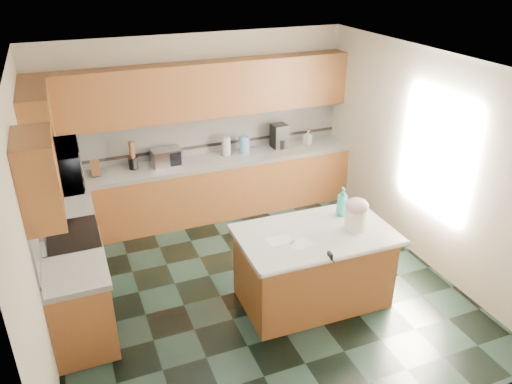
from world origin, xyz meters
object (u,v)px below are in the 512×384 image
treat_jar (356,219)px  coffee_maker (279,136)px  island_base (313,269)px  island_top (315,234)px  soap_bottle_island (342,201)px  knife_block (95,167)px  toaster_oven (166,157)px

treat_jar → coffee_maker: coffee_maker is taller
island_base → island_top: size_ratio=0.94×
soap_bottle_island → knife_block: 3.41m
island_base → coffee_maker: (0.70, 2.53, 0.68)m
toaster_oven → treat_jar: bearing=-62.9°
treat_jar → soap_bottle_island: size_ratio=0.71×
island_base → treat_jar: bearing=-10.3°
treat_jar → island_top: bearing=178.3°
treat_jar → knife_block: bearing=144.1°
soap_bottle_island → island_top: bearing=-138.5°
treat_jar → knife_block: 3.63m
knife_block → toaster_oven: knife_block is taller
island_base → island_top: island_top is taller
soap_bottle_island → knife_block: soap_bottle_island is taller
island_base → knife_block: size_ratio=7.07×
island_base → island_top: bearing=-88.8°
island_base → toaster_oven: toaster_oven is taller
treat_jar → toaster_oven: (-1.54, 2.60, -0.01)m
soap_bottle_island → coffee_maker: size_ratio=0.93×
soap_bottle_island → island_base: bearing=-138.5°
island_top → knife_block: (-2.08, 2.50, 0.14)m
island_base → coffee_maker: 2.72m
soap_bottle_island → toaster_oven: bearing=139.1°
soap_bottle_island → toaster_oven: soap_bottle_island is taller
island_top → coffee_maker: (0.70, 2.53, 0.22)m
island_top → knife_block: size_ratio=7.51×
island_base → toaster_oven: size_ratio=3.94×
soap_bottle_island → knife_block: size_ratio=1.53×
island_top → soap_bottle_island: 0.57m
island_base → treat_jar: size_ratio=6.48×
island_base → coffee_maker: bearing=75.7°
island_top → treat_jar: 0.48m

